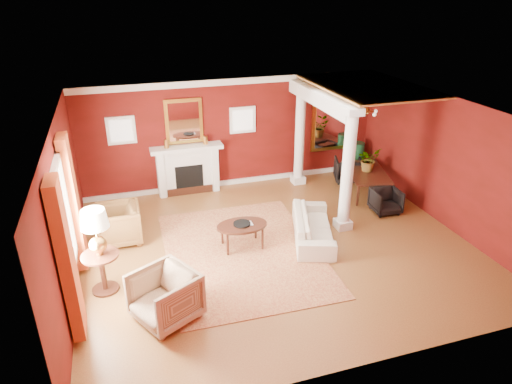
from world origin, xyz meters
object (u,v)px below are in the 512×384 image
object	(u,v)px
armchair_stripe	(165,294)
coffee_table	(242,226)
side_table	(97,237)
sofa	(313,222)
armchair_leopard	(118,223)
dining_table	(368,176)

from	to	relation	value
armchair_stripe	coffee_table	world-z (taller)	armchair_stripe
armchair_stripe	side_table	size ratio (longest dim) A/B	0.59
sofa	side_table	world-z (taller)	side_table
armchair_stripe	coffee_table	distance (m)	2.55
armchair_leopard	coffee_table	bearing A→B (deg)	67.81
coffee_table	sofa	bearing A→B (deg)	-4.02
armchair_stripe	dining_table	world-z (taller)	armchair_stripe
coffee_table	side_table	world-z (taller)	side_table
sofa	side_table	xyz separation A→B (m)	(-4.36, -0.58, 0.73)
coffee_table	side_table	distance (m)	2.94
coffee_table	side_table	bearing A→B (deg)	-166.15
armchair_stripe	dining_table	xyz separation A→B (m)	(5.71, 3.44, -0.00)
armchair_leopard	sofa	bearing A→B (deg)	74.59
armchair_leopard	armchair_stripe	size ratio (longest dim) A/B	0.96
armchair_stripe	armchair_leopard	bearing A→B (deg)	164.57
sofa	armchair_leopard	bearing A→B (deg)	93.18
armchair_stripe	side_table	world-z (taller)	side_table
armchair_leopard	side_table	xyz separation A→B (m)	(-0.33, -1.69, 0.66)
sofa	coffee_table	xyz separation A→B (m)	(-1.57, 0.11, 0.10)
armchair_leopard	coffee_table	distance (m)	2.65
sofa	side_table	bearing A→B (deg)	116.22
sofa	side_table	distance (m)	4.46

